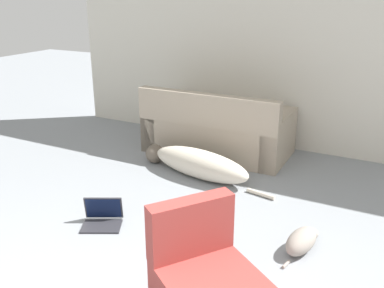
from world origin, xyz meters
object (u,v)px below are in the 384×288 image
(couch, at_px, (217,131))
(dog, at_px, (197,163))
(laptop_open, at_px, (103,215))
(cat, at_px, (302,241))

(couch, distance_m, dog, 0.78)
(couch, xyz_separation_m, laptop_open, (-0.17, -2.05, -0.20))
(cat, bearing_deg, couch, 52.73)
(cat, distance_m, laptop_open, 1.70)
(dog, height_order, cat, dog)
(couch, xyz_separation_m, cat, (1.48, -1.66, -0.19))
(couch, bearing_deg, laptop_open, 84.59)
(couch, bearing_deg, cat, 131.01)
(couch, relative_size, cat, 3.11)
(couch, height_order, laptop_open, couch)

